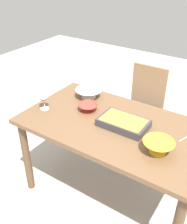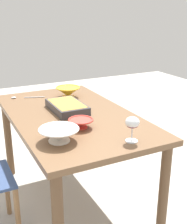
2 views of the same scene
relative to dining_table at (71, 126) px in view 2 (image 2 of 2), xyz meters
The scene contains 8 objects.
ground_plane 0.68m from the dining_table, ahead, with size 8.00×8.00×0.00m, color #B2ADA3.
dining_table is the anchor object (origin of this frame).
wine_glass 0.67m from the dining_table, 167.48° to the right, with size 0.08×0.08×0.16m.
casserole_dish 0.15m from the dining_table, ahead, with size 0.37×0.23×0.06m.
mixing_bowl 0.46m from the dining_table, 19.36° to the right, with size 0.21×0.21×0.09m.
small_bowl 0.32m from the dining_table, behind, with size 0.17×0.17×0.06m.
serving_bowl 0.51m from the dining_table, 149.64° to the left, with size 0.24×0.24×0.08m.
serving_spoon 0.62m from the dining_table, 22.39° to the left, with size 0.11×0.28×0.01m.
Camera 2 is at (-1.97, 0.79, 1.53)m, focal length 48.04 mm.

